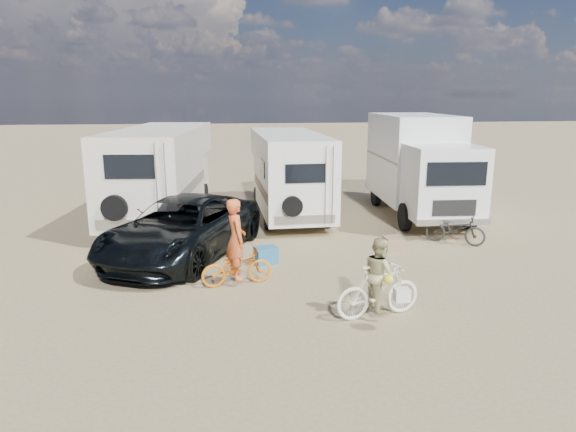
{
  "coord_description": "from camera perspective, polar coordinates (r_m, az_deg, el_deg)",
  "views": [
    {
      "loc": [
        -2.77,
        -11.2,
        4.4
      ],
      "look_at": [
        -1.18,
        1.73,
        1.3
      ],
      "focal_mm": 31.88,
      "sensor_mm": 36.0,
      "label": 1
    }
  ],
  "objects": [
    {
      "name": "ground",
      "position": [
        12.35,
        6.47,
        -7.58
      ],
      "size": [
        140.0,
        140.0,
        0.0
      ],
      "primitive_type": "plane",
      "color": "#99825B",
      "rests_on": "ground"
    },
    {
      "name": "rv_left",
      "position": [
        19.0,
        -13.92,
        4.58
      ],
      "size": [
        3.35,
        8.1,
        3.24
      ],
      "primitive_type": null,
      "rotation": [
        0.0,
        0.0,
        -0.1
      ],
      "color": "beige",
      "rests_on": "ground"
    },
    {
      "name": "rv_main",
      "position": [
        18.88,
        0.11,
        4.61
      ],
      "size": [
        2.42,
        6.71,
        3.03
      ],
      "primitive_type": null,
      "rotation": [
        0.0,
        0.0,
        0.03
      ],
      "color": "white",
      "rests_on": "ground"
    },
    {
      "name": "bike_parked",
      "position": [
        16.18,
        18.16,
        -1.38
      ],
      "size": [
        1.79,
        1.51,
        0.92
      ],
      "primitive_type": "imported",
      "rotation": [
        0.0,
        0.0,
        0.96
      ],
      "color": "#252825",
      "rests_on": "ground"
    },
    {
      "name": "bike_woman",
      "position": [
        10.54,
        10.06,
        -8.23
      ],
      "size": [
        1.91,
        0.91,
        1.11
      ],
      "primitive_type": "imported",
      "rotation": [
        0.0,
        0.0,
        1.79
      ],
      "color": "beige",
      "rests_on": "ground"
    },
    {
      "name": "crate",
      "position": [
        15.08,
        11.61,
        -3.05
      ],
      "size": [
        0.53,
        0.53,
        0.41
      ],
      "primitive_type": "cube",
      "rotation": [
        0.0,
        0.0,
        0.05
      ],
      "color": "#84684C",
      "rests_on": "ground"
    },
    {
      "name": "rider_woman",
      "position": [
        10.47,
        10.1,
        -7.27
      ],
      "size": [
        0.7,
        0.83,
        1.48
      ],
      "primitive_type": "imported",
      "rotation": [
        0.0,
        0.0,
        1.79
      ],
      "color": "tan",
      "rests_on": "ground"
    },
    {
      "name": "bike_man",
      "position": [
        12.16,
        -5.75,
        -5.67
      ],
      "size": [
        1.77,
        0.92,
        0.89
      ],
      "primitive_type": "imported",
      "rotation": [
        0.0,
        0.0,
        1.78
      ],
      "color": "#D66709",
      "rests_on": "ground"
    },
    {
      "name": "cooler",
      "position": [
        13.67,
        -2.47,
        -4.38
      ],
      "size": [
        0.67,
        0.56,
        0.46
      ],
      "primitive_type": "cube",
      "rotation": [
        0.0,
        0.0,
        0.28
      ],
      "color": "#256286",
      "rests_on": "ground"
    },
    {
      "name": "rider_man",
      "position": [
        12.01,
        -5.8,
        -3.37
      ],
      "size": [
        0.59,
        0.77,
        1.9
      ],
      "primitive_type": "imported",
      "rotation": [
        0.0,
        0.0,
        1.78
      ],
      "color": "#D45A29",
      "rests_on": "ground"
    },
    {
      "name": "dark_suv",
      "position": [
        14.4,
        -11.7,
        -1.31
      ],
      "size": [
        4.88,
        6.45,
        1.63
      ],
      "primitive_type": "imported",
      "rotation": [
        0.0,
        0.0,
        -0.43
      ],
      "color": "black",
      "rests_on": "ground"
    },
    {
      "name": "box_truck",
      "position": [
        19.27,
        14.55,
        5.32
      ],
      "size": [
        2.79,
        6.77,
        3.67
      ],
      "primitive_type": null,
      "rotation": [
        0.0,
        0.0,
        -0.05
      ],
      "color": "white",
      "rests_on": "ground"
    }
  ]
}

